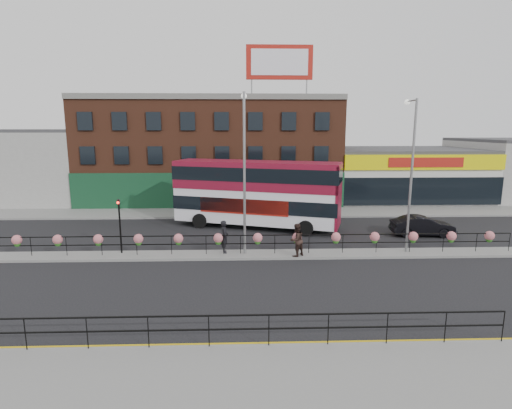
{
  "coord_description": "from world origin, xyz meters",
  "views": [
    {
      "loc": [
        -0.83,
        -22.38,
        7.3
      ],
      "look_at": [
        0.0,
        3.0,
        2.5
      ],
      "focal_mm": 28.0,
      "sensor_mm": 36.0,
      "label": 1
    }
  ],
  "objects_px": {
    "car": "(422,226)",
    "lamp_column_west": "(244,160)",
    "pedestrian_b": "(296,240)",
    "pedestrian_a": "(224,237)",
    "double_decker_bus": "(257,187)",
    "lamp_column_east": "(411,163)"
  },
  "relations": [
    {
      "from": "car",
      "to": "lamp_column_west",
      "type": "distance_m",
      "value": 13.85
    },
    {
      "from": "car",
      "to": "pedestrian_b",
      "type": "height_order",
      "value": "pedestrian_b"
    },
    {
      "from": "pedestrian_b",
      "to": "pedestrian_a",
      "type": "bearing_deg",
      "value": -49.14
    },
    {
      "from": "pedestrian_a",
      "to": "lamp_column_west",
      "type": "bearing_deg",
      "value": -98.69
    },
    {
      "from": "pedestrian_a",
      "to": "pedestrian_b",
      "type": "bearing_deg",
      "value": -110.79
    },
    {
      "from": "double_decker_bus",
      "to": "lamp_column_east",
      "type": "distance_m",
      "value": 11.11
    },
    {
      "from": "double_decker_bus",
      "to": "lamp_column_east",
      "type": "xyz_separation_m",
      "value": [
        8.65,
        -6.58,
        2.35
      ]
    },
    {
      "from": "double_decker_bus",
      "to": "car",
      "type": "xyz_separation_m",
      "value": [
        11.42,
        -2.72,
        -2.37
      ]
    },
    {
      "from": "lamp_column_west",
      "to": "car",
      "type": "bearing_deg",
      "value": 17.4
    },
    {
      "from": "pedestrian_b",
      "to": "lamp_column_east",
      "type": "relative_size",
      "value": 0.21
    },
    {
      "from": "pedestrian_a",
      "to": "lamp_column_east",
      "type": "distance_m",
      "value": 11.6
    },
    {
      "from": "double_decker_bus",
      "to": "car",
      "type": "distance_m",
      "value": 11.98
    },
    {
      "from": "car",
      "to": "pedestrian_a",
      "type": "distance_m",
      "value": 14.11
    },
    {
      "from": "pedestrian_b",
      "to": "lamp_column_east",
      "type": "distance_m",
      "value": 7.96
    },
    {
      "from": "pedestrian_b",
      "to": "lamp_column_east",
      "type": "bearing_deg",
      "value": 149.41
    },
    {
      "from": "car",
      "to": "lamp_column_west",
      "type": "height_order",
      "value": "lamp_column_west"
    },
    {
      "from": "double_decker_bus",
      "to": "lamp_column_west",
      "type": "distance_m",
      "value": 7.13
    },
    {
      "from": "pedestrian_a",
      "to": "pedestrian_b",
      "type": "distance_m",
      "value": 4.21
    },
    {
      "from": "pedestrian_a",
      "to": "pedestrian_b",
      "type": "height_order",
      "value": "pedestrian_a"
    },
    {
      "from": "lamp_column_west",
      "to": "pedestrian_b",
      "type": "bearing_deg",
      "value": -15.89
    },
    {
      "from": "car",
      "to": "lamp_column_east",
      "type": "height_order",
      "value": "lamp_column_east"
    },
    {
      "from": "pedestrian_b",
      "to": "lamp_column_west",
      "type": "bearing_deg",
      "value": -53.82
    }
  ]
}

